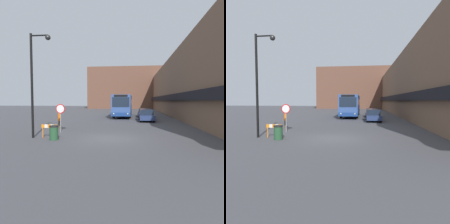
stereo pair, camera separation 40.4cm
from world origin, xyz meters
TOP-DOWN VIEW (x-y plane):
  - ground_plane at (0.00, 0.00)m, footprint 160.00×160.00m
  - building_row_right at (9.97, 24.00)m, footprint 5.50×60.00m
  - building_backdrop_far at (0.00, 52.51)m, footprint 26.00×8.00m
  - city_bus at (-0.13, 19.23)m, footprint 2.66×12.21m
  - parked_car_front at (3.20, 12.11)m, footprint 1.82×4.69m
  - parked_car_middle at (3.20, 18.27)m, footprint 1.86×4.34m
  - stop_sign at (-4.26, 2.11)m, footprint 0.76×0.08m
  - street_lamp at (-5.08, -0.29)m, footprint 1.46×0.36m
  - pedestrian at (-5.09, 3.96)m, footprint 0.38×0.46m
  - trash_bin at (-3.60, -0.85)m, footprint 0.59×0.59m
  - construction_barricade at (-4.18, -0.26)m, footprint 1.10×0.06m

SIDE VIEW (x-z plane):
  - ground_plane at x=0.00m, z-range 0.00..0.00m
  - trash_bin at x=-3.60m, z-range 0.00..0.95m
  - construction_barricade at x=-4.18m, z-range 0.20..1.14m
  - parked_car_middle at x=3.20m, z-range 0.00..1.37m
  - parked_car_front at x=3.20m, z-range 0.00..1.48m
  - pedestrian at x=-5.09m, z-range 0.16..1.74m
  - stop_sign at x=-4.26m, z-range 0.52..2.81m
  - city_bus at x=-0.13m, z-range 0.14..3.53m
  - street_lamp at x=-5.08m, z-range 0.79..7.90m
  - building_row_right at x=9.97m, z-range -0.02..9.78m
  - building_backdrop_far at x=0.00m, z-range 0.00..13.16m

